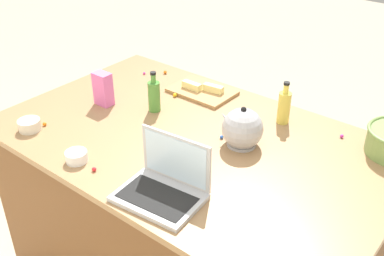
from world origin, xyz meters
TOP-DOWN VIEW (x-y plane):
  - island_counter at (0.00, 0.00)m, footprint 1.78×1.11m
  - laptop at (-0.17, 0.38)m, footprint 0.33×0.26m
  - bottle_oil at (-0.25, -0.38)m, footprint 0.06×0.06m
  - bottle_olive at (0.30, -0.08)m, footprint 0.06×0.06m
  - kettle at (-0.20, -0.09)m, footprint 0.21×0.18m
  - cutting_board at (0.24, -0.38)m, footprint 0.33×0.22m
  - butter_stick_left at (0.18, -0.40)m, footprint 0.11×0.05m
  - butter_stick_right at (0.29, -0.36)m, footprint 0.11×0.04m
  - ramekin_small at (0.26, 0.44)m, footprint 0.09×0.09m
  - ramekin_medium at (0.62, 0.41)m, footprint 0.10×0.10m
  - candy_bag at (0.55, 0.03)m, footprint 0.09×0.06m
  - candy_0 at (0.64, -0.36)m, footprint 0.01×0.01m
  - candy_1 at (-0.52, -0.42)m, footprint 0.02×0.02m
  - candy_3 at (0.56, -0.45)m, footprint 0.02×0.02m
  - candy_4 at (0.32, -0.26)m, footprint 0.02×0.02m
  - candy_5 at (0.66, 0.44)m, footprint 0.02×0.02m
  - candy_6 at (-0.11, -0.08)m, footprint 0.02×0.02m
  - candy_7 at (0.15, 0.44)m, footprint 0.02×0.02m
  - candy_8 at (0.60, 0.35)m, footprint 0.02×0.02m

SIDE VIEW (x-z plane):
  - island_counter at x=0.00m, z-range 0.00..0.90m
  - candy_0 at x=0.64m, z-range 0.90..0.91m
  - candy_6 at x=-0.11m, z-range 0.90..0.92m
  - candy_1 at x=-0.52m, z-range 0.90..0.92m
  - candy_5 at x=0.66m, z-range 0.90..0.92m
  - cutting_board at x=0.24m, z-range 0.90..0.92m
  - candy_7 at x=0.15m, z-range 0.90..0.92m
  - candy_8 at x=0.60m, z-range 0.90..0.92m
  - candy_3 at x=0.56m, z-range 0.90..0.92m
  - candy_4 at x=0.32m, z-range 0.90..0.92m
  - ramekin_small at x=0.26m, z-range 0.90..0.95m
  - ramekin_medium at x=0.62m, z-range 0.90..0.95m
  - butter_stick_left at x=0.18m, z-range 0.92..0.95m
  - butter_stick_right at x=0.29m, z-range 0.92..0.95m
  - laptop at x=-0.17m, z-range 0.84..1.06m
  - kettle at x=-0.20m, z-range 0.88..1.08m
  - bottle_olive at x=0.30m, z-range 0.88..1.08m
  - bottle_oil at x=-0.25m, z-range 0.88..1.09m
  - candy_bag at x=0.55m, z-range 0.90..1.07m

